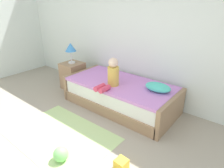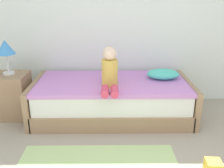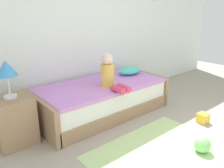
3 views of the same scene
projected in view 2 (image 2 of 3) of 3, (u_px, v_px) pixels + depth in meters
name	position (u px, v px, depth m)	size (l,w,h in m)	color
wall_rear	(129.00, 5.00, 3.57)	(7.20, 0.10, 2.90)	silver
bed	(112.00, 99.00, 3.41)	(2.11, 1.00, 0.50)	#997556
nightstand	(12.00, 95.00, 3.38)	(0.44, 0.44, 0.60)	#997556
table_lamp	(5.00, 49.00, 3.17)	(0.24, 0.24, 0.45)	silver
child_figure	(110.00, 71.00, 3.04)	(0.20, 0.51, 0.50)	gold
pillow	(163.00, 74.00, 3.41)	(0.44, 0.30, 0.13)	#4CCCBC
toy_block	(213.00, 168.00, 2.33)	(0.14, 0.14, 0.14)	yellow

